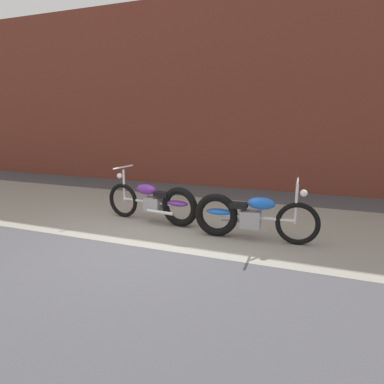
# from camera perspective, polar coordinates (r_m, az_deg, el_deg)

# --- Properties ---
(ground_plane) EXTENTS (80.00, 80.00, 0.00)m
(ground_plane) POSITION_cam_1_polar(r_m,az_deg,el_deg) (5.44, -9.12, -8.93)
(ground_plane) COLOR #47474C
(sidewalk_slab) EXTENTS (36.00, 3.50, 0.01)m
(sidewalk_slab) POSITION_cam_1_polar(r_m,az_deg,el_deg) (6.92, -1.83, -4.11)
(sidewalk_slab) COLOR gray
(sidewalk_slab) RESTS_ON ground
(brick_building_wall) EXTENTS (36.00, 0.50, 5.17)m
(brick_building_wall) POSITION_cam_1_polar(r_m,az_deg,el_deg) (9.93, 6.14, 15.84)
(brick_building_wall) COLOR brown
(brick_building_wall) RESTS_ON ground
(motorcycle_purple) EXTENTS (2.00, 0.61, 1.03)m
(motorcycle_purple) POSITION_cam_1_polar(r_m,az_deg,el_deg) (6.49, -5.85, -1.68)
(motorcycle_purple) COLOR black
(motorcycle_purple) RESTS_ON ground
(motorcycle_blue) EXTENTS (2.01, 0.58, 1.03)m
(motorcycle_blue) POSITION_cam_1_polar(r_m,az_deg,el_deg) (5.64, 8.92, -3.88)
(motorcycle_blue) COLOR black
(motorcycle_blue) RESTS_ON ground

